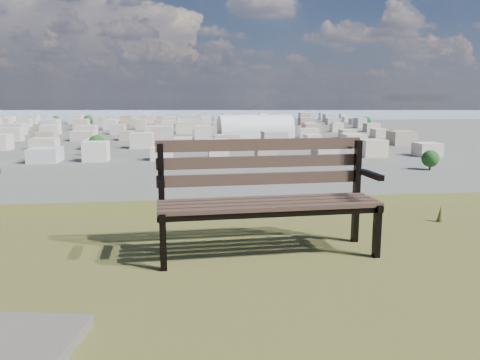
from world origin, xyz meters
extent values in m
cube|color=#463228|center=(0.37, 2.17, 25.45)|extent=(1.85, 0.18, 0.04)
cube|color=#463228|center=(0.36, 2.29, 25.45)|extent=(1.85, 0.18, 0.04)
cube|color=#463228|center=(0.36, 2.42, 25.45)|extent=(1.85, 0.18, 0.04)
cube|color=#463228|center=(0.35, 2.54, 25.45)|extent=(1.85, 0.18, 0.04)
cube|color=#463228|center=(0.34, 2.62, 25.62)|extent=(1.85, 0.13, 0.10)
cube|color=#463228|center=(0.34, 2.65, 25.76)|extent=(1.85, 0.13, 0.10)
cube|color=#463228|center=(0.34, 2.67, 25.91)|extent=(1.85, 0.13, 0.10)
cube|color=black|center=(-0.51, 2.10, 25.23)|extent=(0.05, 0.06, 0.45)
cube|color=black|center=(-0.53, 2.55, 25.47)|extent=(0.05, 0.06, 0.94)
cube|color=black|center=(-0.52, 2.31, 25.42)|extent=(0.08, 0.51, 0.05)
cube|color=black|center=(-0.52, 2.26, 25.68)|extent=(0.07, 0.37, 0.05)
cube|color=black|center=(1.25, 2.20, 25.23)|extent=(0.05, 0.06, 0.45)
cube|color=black|center=(1.23, 2.64, 25.47)|extent=(0.05, 0.06, 0.94)
cube|color=black|center=(1.24, 2.40, 25.42)|extent=(0.08, 0.51, 0.05)
cube|color=black|center=(1.24, 2.35, 25.68)|extent=(0.07, 0.37, 0.05)
cube|color=black|center=(0.37, 2.16, 25.41)|extent=(1.85, 0.14, 0.04)
cube|color=black|center=(0.35, 2.55, 25.41)|extent=(1.85, 0.14, 0.04)
cone|color=brown|center=(2.40, 3.20, 25.09)|extent=(0.08, 0.08, 0.18)
cube|color=silver|center=(46.57, 303.43, 2.67)|extent=(49.66, 24.50, 5.34)
cylinder|color=white|center=(46.57, 303.43, 5.34)|extent=(49.66, 24.50, 20.28)
cube|color=beige|center=(-60.00, 200.00, 3.50)|extent=(11.00, 11.00, 7.00)
cube|color=#B0A497|center=(-36.00, 200.00, 3.50)|extent=(11.00, 11.00, 7.00)
cube|color=beige|center=(-12.00, 200.00, 3.50)|extent=(11.00, 11.00, 7.00)
cube|color=#AFAFB4|center=(12.00, 200.00, 3.50)|extent=(11.00, 11.00, 7.00)
cube|color=beige|center=(36.00, 200.00, 3.50)|extent=(11.00, 11.00, 7.00)
cube|color=tan|center=(60.00, 200.00, 3.50)|extent=(11.00, 11.00, 7.00)
cube|color=beige|center=(84.00, 200.00, 3.50)|extent=(11.00, 11.00, 7.00)
cube|color=beige|center=(108.00, 200.00, 3.50)|extent=(11.00, 11.00, 7.00)
cube|color=beige|center=(-72.00, 250.00, 3.50)|extent=(11.00, 11.00, 7.00)
cube|color=#AFAFB4|center=(-48.00, 250.00, 3.50)|extent=(11.00, 11.00, 7.00)
cube|color=beige|center=(-24.00, 250.00, 3.50)|extent=(11.00, 11.00, 7.00)
cube|color=tan|center=(0.00, 250.00, 3.50)|extent=(11.00, 11.00, 7.00)
cube|color=beige|center=(24.00, 250.00, 3.50)|extent=(11.00, 11.00, 7.00)
cube|color=beige|center=(48.00, 250.00, 3.50)|extent=(11.00, 11.00, 7.00)
cube|color=beige|center=(72.00, 250.00, 3.50)|extent=(11.00, 11.00, 7.00)
cube|color=#B0A497|center=(96.00, 250.00, 3.50)|extent=(11.00, 11.00, 7.00)
cube|color=beige|center=(120.00, 250.00, 3.50)|extent=(11.00, 11.00, 7.00)
cube|color=beige|center=(-108.00, 300.00, 3.50)|extent=(11.00, 11.00, 7.00)
cube|color=tan|center=(-84.00, 300.00, 3.50)|extent=(11.00, 11.00, 7.00)
cube|color=beige|center=(-60.00, 300.00, 3.50)|extent=(11.00, 11.00, 7.00)
cube|color=beige|center=(-36.00, 300.00, 3.50)|extent=(11.00, 11.00, 7.00)
cube|color=beige|center=(-12.00, 300.00, 3.50)|extent=(11.00, 11.00, 7.00)
cube|color=#B0A497|center=(12.00, 300.00, 3.50)|extent=(11.00, 11.00, 7.00)
cube|color=beige|center=(36.00, 300.00, 3.50)|extent=(11.00, 11.00, 7.00)
cube|color=#AFAFB4|center=(60.00, 300.00, 3.50)|extent=(11.00, 11.00, 7.00)
cube|color=beige|center=(84.00, 300.00, 3.50)|extent=(11.00, 11.00, 7.00)
cube|color=tan|center=(108.00, 300.00, 3.50)|extent=(11.00, 11.00, 7.00)
cube|color=beige|center=(132.00, 300.00, 3.50)|extent=(11.00, 11.00, 7.00)
cube|color=beige|center=(-120.00, 350.00, 3.50)|extent=(11.00, 11.00, 7.00)
cube|color=#B0A497|center=(-96.00, 350.00, 3.50)|extent=(11.00, 11.00, 7.00)
cube|color=beige|center=(-72.00, 350.00, 3.50)|extent=(11.00, 11.00, 7.00)
cube|color=#AFAFB4|center=(-48.00, 350.00, 3.50)|extent=(11.00, 11.00, 7.00)
cube|color=beige|center=(-24.00, 350.00, 3.50)|extent=(11.00, 11.00, 7.00)
cube|color=tan|center=(0.00, 350.00, 3.50)|extent=(11.00, 11.00, 7.00)
cube|color=beige|center=(24.00, 350.00, 3.50)|extent=(11.00, 11.00, 7.00)
cube|color=beige|center=(48.00, 350.00, 3.50)|extent=(11.00, 11.00, 7.00)
cube|color=beige|center=(72.00, 350.00, 3.50)|extent=(11.00, 11.00, 7.00)
cube|color=#B0A497|center=(96.00, 350.00, 3.50)|extent=(11.00, 11.00, 7.00)
cube|color=beige|center=(120.00, 350.00, 3.50)|extent=(11.00, 11.00, 7.00)
cube|color=#AFAFB4|center=(144.00, 350.00, 3.50)|extent=(11.00, 11.00, 7.00)
cube|color=tan|center=(-132.00, 400.00, 3.50)|extent=(11.00, 11.00, 7.00)
cube|color=beige|center=(-108.00, 400.00, 3.50)|extent=(11.00, 11.00, 7.00)
cube|color=beige|center=(-84.00, 400.00, 3.50)|extent=(11.00, 11.00, 7.00)
cube|color=beige|center=(-60.00, 400.00, 3.50)|extent=(11.00, 11.00, 7.00)
cube|color=#B0A497|center=(-36.00, 400.00, 3.50)|extent=(11.00, 11.00, 7.00)
cube|color=beige|center=(-12.00, 400.00, 3.50)|extent=(11.00, 11.00, 7.00)
cube|color=#AFAFB4|center=(12.00, 400.00, 3.50)|extent=(11.00, 11.00, 7.00)
cube|color=beige|center=(36.00, 400.00, 3.50)|extent=(11.00, 11.00, 7.00)
cube|color=tan|center=(60.00, 400.00, 3.50)|extent=(11.00, 11.00, 7.00)
cube|color=beige|center=(84.00, 400.00, 3.50)|extent=(11.00, 11.00, 7.00)
cube|color=beige|center=(108.00, 400.00, 3.50)|extent=(11.00, 11.00, 7.00)
cube|color=beige|center=(132.00, 400.00, 3.50)|extent=(11.00, 11.00, 7.00)
cube|color=#B0A497|center=(156.00, 400.00, 3.50)|extent=(11.00, 11.00, 7.00)
cube|color=#AFAFB4|center=(-144.00, 450.00, 3.50)|extent=(11.00, 11.00, 7.00)
cube|color=beige|center=(-120.00, 450.00, 3.50)|extent=(11.00, 11.00, 7.00)
cube|color=tan|center=(-96.00, 450.00, 3.50)|extent=(11.00, 11.00, 7.00)
cube|color=beige|center=(-72.00, 450.00, 3.50)|extent=(11.00, 11.00, 7.00)
cube|color=beige|center=(-48.00, 450.00, 3.50)|extent=(11.00, 11.00, 7.00)
cube|color=beige|center=(-24.00, 450.00, 3.50)|extent=(11.00, 11.00, 7.00)
cube|color=#B0A497|center=(0.00, 450.00, 3.50)|extent=(11.00, 11.00, 7.00)
cube|color=beige|center=(24.00, 450.00, 3.50)|extent=(11.00, 11.00, 7.00)
cube|color=#AFAFB4|center=(48.00, 450.00, 3.50)|extent=(11.00, 11.00, 7.00)
cube|color=beige|center=(72.00, 450.00, 3.50)|extent=(11.00, 11.00, 7.00)
cube|color=tan|center=(96.00, 450.00, 3.50)|extent=(11.00, 11.00, 7.00)
cube|color=beige|center=(120.00, 450.00, 3.50)|extent=(11.00, 11.00, 7.00)
cube|color=beige|center=(144.00, 450.00, 3.50)|extent=(11.00, 11.00, 7.00)
cube|color=beige|center=(168.00, 450.00, 3.50)|extent=(11.00, 11.00, 7.00)
cube|color=#B0A497|center=(-180.00, 500.00, 3.50)|extent=(11.00, 11.00, 7.00)
cube|color=beige|center=(-156.00, 500.00, 3.50)|extent=(11.00, 11.00, 7.00)
cube|color=#AFAFB4|center=(-132.00, 500.00, 3.50)|extent=(11.00, 11.00, 7.00)
cube|color=beige|center=(-108.00, 500.00, 3.50)|extent=(11.00, 11.00, 7.00)
cube|color=tan|center=(-84.00, 500.00, 3.50)|extent=(11.00, 11.00, 7.00)
cube|color=beige|center=(-60.00, 500.00, 3.50)|extent=(11.00, 11.00, 7.00)
cube|color=beige|center=(-36.00, 500.00, 3.50)|extent=(11.00, 11.00, 7.00)
cube|color=beige|center=(-12.00, 500.00, 3.50)|extent=(11.00, 11.00, 7.00)
cube|color=#B0A497|center=(12.00, 500.00, 3.50)|extent=(11.00, 11.00, 7.00)
cube|color=beige|center=(36.00, 500.00, 3.50)|extent=(11.00, 11.00, 7.00)
cube|color=#AFAFB4|center=(60.00, 500.00, 3.50)|extent=(11.00, 11.00, 7.00)
cube|color=beige|center=(84.00, 500.00, 3.50)|extent=(11.00, 11.00, 7.00)
cube|color=tan|center=(108.00, 500.00, 3.50)|extent=(11.00, 11.00, 7.00)
cube|color=beige|center=(132.00, 500.00, 3.50)|extent=(11.00, 11.00, 7.00)
cube|color=beige|center=(156.00, 500.00, 3.50)|extent=(11.00, 11.00, 7.00)
cube|color=beige|center=(180.00, 500.00, 3.50)|extent=(11.00, 11.00, 7.00)
cube|color=#B0A497|center=(-192.00, 550.00, 3.50)|extent=(11.00, 11.00, 7.00)
cube|color=beige|center=(-168.00, 550.00, 3.50)|extent=(11.00, 11.00, 7.00)
cube|color=#AFAFB4|center=(-144.00, 550.00, 3.50)|extent=(11.00, 11.00, 7.00)
cube|color=beige|center=(-120.00, 550.00, 3.50)|extent=(11.00, 11.00, 7.00)
cube|color=tan|center=(-96.00, 550.00, 3.50)|extent=(11.00, 11.00, 7.00)
cube|color=beige|center=(-72.00, 550.00, 3.50)|extent=(11.00, 11.00, 7.00)
cube|color=beige|center=(-48.00, 550.00, 3.50)|extent=(11.00, 11.00, 7.00)
cube|color=beige|center=(-24.00, 550.00, 3.50)|extent=(11.00, 11.00, 7.00)
cube|color=#B0A497|center=(0.00, 550.00, 3.50)|extent=(11.00, 11.00, 7.00)
cube|color=beige|center=(24.00, 550.00, 3.50)|extent=(11.00, 11.00, 7.00)
cube|color=#AFAFB4|center=(48.00, 550.00, 3.50)|extent=(11.00, 11.00, 7.00)
cube|color=beige|center=(72.00, 550.00, 3.50)|extent=(11.00, 11.00, 7.00)
cube|color=tan|center=(96.00, 550.00, 3.50)|extent=(11.00, 11.00, 7.00)
cube|color=beige|center=(120.00, 550.00, 3.50)|extent=(11.00, 11.00, 7.00)
cube|color=beige|center=(144.00, 550.00, 3.50)|extent=(11.00, 11.00, 7.00)
cube|color=beige|center=(168.00, 550.00, 3.50)|extent=(11.00, 11.00, 7.00)
cube|color=#B0A497|center=(192.00, 550.00, 3.50)|extent=(11.00, 11.00, 7.00)
cylinder|color=#2F2517|center=(90.00, 160.00, 1.05)|extent=(0.80, 0.80, 2.10)
sphere|color=#173613|center=(90.00, 160.00, 4.20)|extent=(6.30, 6.30, 6.30)
cylinder|color=#2F2517|center=(-40.00, 220.00, 1.35)|extent=(0.80, 0.80, 2.70)
sphere|color=#173613|center=(-40.00, 220.00, 5.40)|extent=(8.10, 8.10, 8.10)
cylinder|color=#2F2517|center=(130.00, 280.00, 0.97)|extent=(0.80, 0.80, 1.95)
sphere|color=#173613|center=(130.00, 280.00, 3.90)|extent=(5.85, 5.85, 5.85)
cylinder|color=#2F2517|center=(60.00, 400.00, 1.12)|extent=(0.80, 0.80, 2.25)
sphere|color=#173613|center=(60.00, 400.00, 4.50)|extent=(6.75, 6.75, 6.75)
cylinder|color=#2F2517|center=(-90.00, 460.00, 1.43)|extent=(0.80, 0.80, 2.85)
sphere|color=#173613|center=(-90.00, 460.00, 5.70)|extent=(8.55, 8.55, 8.55)
cylinder|color=#2F2517|center=(-130.00, 500.00, 1.20)|extent=(0.80, 0.80, 2.40)
sphere|color=#173613|center=(-130.00, 500.00, 4.80)|extent=(7.20, 7.20, 7.20)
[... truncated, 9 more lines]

